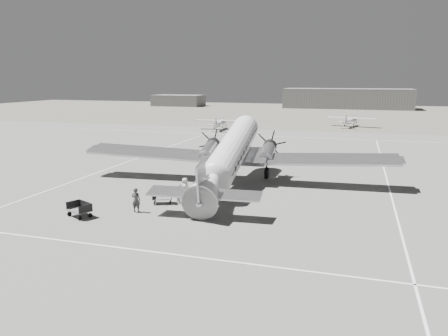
# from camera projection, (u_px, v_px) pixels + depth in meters

# --- Properties ---
(ground) EXTENTS (260.00, 260.00, 0.00)m
(ground) POSITION_uv_depth(u_px,v_px,m) (248.00, 195.00, 38.27)
(ground) COLOR slate
(ground) RESTS_ON ground
(taxi_line_near) EXTENTS (60.00, 0.15, 0.01)m
(taxi_line_near) POSITION_uv_depth(u_px,v_px,m) (190.00, 256.00, 25.15)
(taxi_line_near) COLOR white
(taxi_line_near) RESTS_ON ground
(taxi_line_right) EXTENTS (0.15, 80.00, 0.01)m
(taxi_line_right) POSITION_uv_depth(u_px,v_px,m) (394.00, 207.00, 34.84)
(taxi_line_right) COLOR white
(taxi_line_right) RESTS_ON ground
(taxi_line_left) EXTENTS (0.15, 60.00, 0.01)m
(taxi_line_left) POSITION_uv_depth(u_px,v_px,m) (124.00, 163.00, 52.78)
(taxi_line_left) COLOR white
(taxi_line_left) RESTS_ON ground
(taxi_line_horizon) EXTENTS (90.00, 0.15, 0.01)m
(taxi_line_horizon) POSITION_uv_depth(u_px,v_px,m) (303.00, 137.00, 75.73)
(taxi_line_horizon) COLOR white
(taxi_line_horizon) RESTS_ON ground
(grass_infield) EXTENTS (260.00, 90.00, 0.01)m
(grass_infield) POSITION_uv_depth(u_px,v_px,m) (326.00, 113.00, 127.25)
(grass_infield) COLOR #58564A
(grass_infield) RESTS_ON ground
(hangar_main) EXTENTS (42.00, 14.00, 6.60)m
(hangar_main) POSITION_uv_depth(u_px,v_px,m) (347.00, 98.00, 148.57)
(hangar_main) COLOR slate
(hangar_main) RESTS_ON ground
(shed_secondary) EXTENTS (18.00, 10.00, 4.00)m
(shed_secondary) POSITION_uv_depth(u_px,v_px,m) (178.00, 100.00, 161.31)
(shed_secondary) COLOR #575757
(shed_secondary) RESTS_ON ground
(dc3_airliner) EXTENTS (32.91, 24.01, 5.98)m
(dc3_airliner) POSITION_uv_depth(u_px,v_px,m) (230.00, 156.00, 40.77)
(dc3_airliner) COLOR silver
(dc3_airliner) RESTS_ON ground
(light_plane_left) EXTENTS (11.06, 9.32, 2.13)m
(light_plane_left) POSITION_uv_depth(u_px,v_px,m) (220.00, 124.00, 86.86)
(light_plane_left) COLOR silver
(light_plane_left) RESTS_ON ground
(light_plane_right) EXTENTS (12.31, 10.82, 2.20)m
(light_plane_right) POSITION_uv_depth(u_px,v_px,m) (351.00, 122.00, 91.84)
(light_plane_right) COLOR silver
(light_plane_right) RESTS_ON ground
(baggage_cart_near) EXTENTS (1.98, 1.70, 0.94)m
(baggage_cart_near) POSITION_uv_depth(u_px,v_px,m) (162.00, 198.00, 35.71)
(baggage_cart_near) COLOR #575757
(baggage_cart_near) RESTS_ON ground
(baggage_cart_far) EXTENTS (2.31, 2.04, 1.08)m
(baggage_cart_far) POSITION_uv_depth(u_px,v_px,m) (79.00, 210.00, 32.27)
(baggage_cart_far) COLOR #575757
(baggage_cart_far) RESTS_ON ground
(ground_crew) EXTENTS (0.73, 0.51, 1.91)m
(ground_crew) POSITION_uv_depth(u_px,v_px,m) (136.00, 200.00, 33.35)
(ground_crew) COLOR #2F2F2F
(ground_crew) RESTS_ON ground
(ramp_agent) EXTENTS (0.67, 0.83, 1.62)m
(ramp_agent) POSITION_uv_depth(u_px,v_px,m) (180.00, 194.00, 35.76)
(ramp_agent) COLOR silver
(ramp_agent) RESTS_ON ground
(passenger) EXTENTS (0.79, 1.02, 1.84)m
(passenger) POSITION_uv_depth(u_px,v_px,m) (185.00, 188.00, 36.98)
(passenger) COLOR beige
(passenger) RESTS_ON ground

